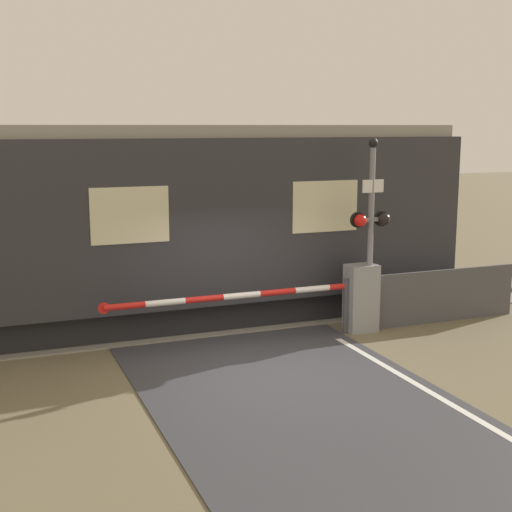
# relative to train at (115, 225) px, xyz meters

# --- Properties ---
(ground_plane) EXTENTS (80.00, 80.00, 0.00)m
(ground_plane) POSITION_rel_train_xyz_m (1.74, -3.64, -2.06)
(ground_plane) COLOR #6B6047
(track_bed) EXTENTS (36.00, 3.20, 0.13)m
(track_bed) POSITION_rel_train_xyz_m (1.74, 0.00, -2.03)
(track_bed) COLOR gray
(track_bed) RESTS_ON ground_plane
(train) EXTENTS (14.22, 3.14, 4.03)m
(train) POSITION_rel_train_xyz_m (0.00, 0.00, 0.00)
(train) COLOR black
(train) RESTS_ON ground_plane
(crossing_barrier) EXTENTS (5.43, 0.44, 1.34)m
(crossing_barrier) POSITION_rel_train_xyz_m (4.01, -2.25, -1.35)
(crossing_barrier) COLOR gray
(crossing_barrier) RESTS_ON ground_plane
(signal_post) EXTENTS (0.82, 0.26, 3.79)m
(signal_post) POSITION_rel_train_xyz_m (4.51, -2.33, 0.08)
(signal_post) COLOR gray
(signal_post) RESTS_ON ground_plane
(roadside_fence) EXTENTS (4.05, 0.06, 1.10)m
(roadside_fence) POSITION_rel_train_xyz_m (6.01, -2.28, -1.51)
(roadside_fence) COLOR #4C4C51
(roadside_fence) RESTS_ON ground_plane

